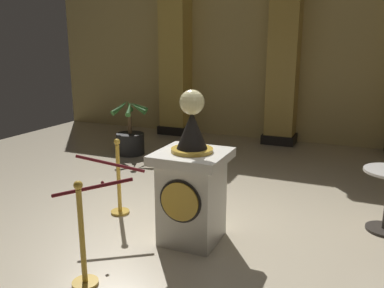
# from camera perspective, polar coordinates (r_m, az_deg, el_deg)

# --- Properties ---
(ground_plane) EXTENTS (11.98, 11.98, 0.00)m
(ground_plane) POSITION_cam_1_polar(r_m,az_deg,el_deg) (4.74, 0.93, -12.46)
(ground_plane) COLOR beige
(back_wall) EXTENTS (11.98, 0.16, 3.71)m
(back_wall) POSITION_cam_1_polar(r_m,az_deg,el_deg) (9.16, 13.57, 12.01)
(back_wall) COLOR tan
(back_wall) RESTS_ON ground_plane
(pedestal_clock) EXTENTS (0.75, 0.75, 1.68)m
(pedestal_clock) POSITION_cam_1_polar(r_m,az_deg,el_deg) (4.29, -0.03, -5.94)
(pedestal_clock) COLOR silver
(pedestal_clock) RESTS_ON ground_plane
(stanchion_near) EXTENTS (0.24, 0.24, 0.99)m
(stanchion_near) POSITION_cam_1_polar(r_m,az_deg,el_deg) (5.16, -10.52, -6.28)
(stanchion_near) COLOR gold
(stanchion_near) RESTS_ON ground_plane
(stanchion_far) EXTENTS (0.24, 0.24, 1.00)m
(stanchion_far) POSITION_cam_1_polar(r_m,az_deg,el_deg) (3.76, -15.53, -14.58)
(stanchion_far) COLOR gold
(stanchion_far) RESTS_ON ground_plane
(velvet_rope) EXTENTS (1.05, 1.07, 0.22)m
(velvet_rope) POSITION_cam_1_polar(r_m,az_deg,el_deg) (4.29, -12.91, -4.37)
(velvet_rope) COLOR #591419
(column_left) EXTENTS (0.76, 0.76, 3.56)m
(column_left) POSITION_cam_1_polar(r_m,az_deg,el_deg) (9.67, -2.29, 11.95)
(column_left) COLOR black
(column_left) RESTS_ON ground_plane
(column_centre_rear) EXTENTS (0.74, 0.74, 3.56)m
(column_centre_rear) POSITION_cam_1_polar(r_m,az_deg,el_deg) (8.86, 13.17, 11.41)
(column_centre_rear) COLOR black
(column_centre_rear) RESTS_ON ground_plane
(potted_palm_left) EXTENTS (0.80, 0.73, 1.12)m
(potted_palm_left) POSITION_cam_1_polar(r_m,az_deg,el_deg) (7.94, -8.93, 0.88)
(potted_palm_left) COLOR black
(potted_palm_left) RESTS_ON ground_plane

